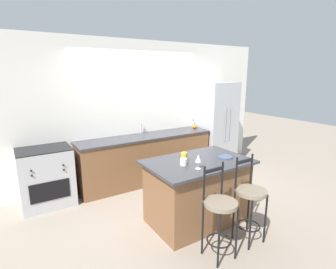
# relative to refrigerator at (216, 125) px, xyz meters

# --- Properties ---
(ground_plane) EXTENTS (18.00, 18.00, 0.00)m
(ground_plane) POSITION_rel_refrigerator_xyz_m (-1.73, -0.30, -0.95)
(ground_plane) COLOR gray
(wall_back) EXTENTS (6.00, 0.07, 2.70)m
(wall_back) POSITION_rel_refrigerator_xyz_m (-1.73, 0.36, 0.40)
(wall_back) COLOR silver
(wall_back) RESTS_ON ground_plane
(back_counter) EXTENTS (2.65, 0.64, 0.92)m
(back_counter) POSITION_rel_refrigerator_xyz_m (-1.73, 0.06, -0.48)
(back_counter) COLOR brown
(back_counter) RESTS_ON ground_plane
(sink_faucet) EXTENTS (0.02, 0.13, 0.22)m
(sink_faucet) POSITION_rel_refrigerator_xyz_m (-1.73, 0.25, 0.11)
(sink_faucet) COLOR #ADAFB5
(sink_faucet) RESTS_ON back_counter
(kitchen_island) EXTENTS (1.43, 0.93, 0.91)m
(kitchen_island) POSITION_rel_refrigerator_xyz_m (-1.79, -1.62, -0.49)
(kitchen_island) COLOR brown
(kitchen_island) RESTS_ON ground_plane
(refrigerator) EXTENTS (0.75, 0.71, 1.89)m
(refrigerator) POSITION_rel_refrigerator_xyz_m (0.00, 0.00, 0.00)
(refrigerator) COLOR #ADAFB5
(refrigerator) RESTS_ON ground_plane
(oven_range) EXTENTS (0.78, 0.62, 0.94)m
(oven_range) POSITION_rel_refrigerator_xyz_m (-3.53, 0.04, -0.48)
(oven_range) COLOR #B7B7BC
(oven_range) RESTS_ON ground_plane
(bar_stool_near) EXTENTS (0.38, 0.38, 1.10)m
(bar_stool_near) POSITION_rel_refrigerator_xyz_m (-2.05, -2.35, -0.38)
(bar_stool_near) COLOR black
(bar_stool_near) RESTS_ON ground_plane
(bar_stool_far) EXTENTS (0.38, 0.38, 1.10)m
(bar_stool_far) POSITION_rel_refrigerator_xyz_m (-1.52, -2.33, -0.38)
(bar_stool_far) COLOR black
(bar_stool_far) RESTS_ON ground_plane
(dinner_plate) EXTENTS (0.21, 0.21, 0.02)m
(dinner_plate) POSITION_rel_refrigerator_xyz_m (-1.36, -1.70, -0.03)
(dinner_plate) COLOR #425170
(dinner_plate) RESTS_ON kitchen_island
(wine_glass) EXTENTS (0.08, 0.08, 0.19)m
(wine_glass) POSITION_rel_refrigerator_xyz_m (-1.98, -1.86, 0.10)
(wine_glass) COLOR white
(wine_glass) RESTS_ON kitchen_island
(coffee_mug) EXTENTS (0.12, 0.09, 0.09)m
(coffee_mug) POSITION_rel_refrigerator_xyz_m (-2.06, -1.65, 0.01)
(coffee_mug) COLOR white
(coffee_mug) RESTS_ON kitchen_island
(tumbler_cup) EXTENTS (0.08, 0.08, 0.13)m
(tumbler_cup) POSITION_rel_refrigerator_xyz_m (-1.98, -1.55, 0.03)
(tumbler_cup) COLOR gold
(tumbler_cup) RESTS_ON kitchen_island
(pumpkin_decoration) EXTENTS (0.11, 0.11, 0.11)m
(pumpkin_decoration) POSITION_rel_refrigerator_xyz_m (-0.54, 0.07, 0.02)
(pumpkin_decoration) COLOR orange
(pumpkin_decoration) RESTS_ON back_counter
(soap_bottle) EXTENTS (0.05, 0.05, 0.17)m
(soap_bottle) POSITION_rel_refrigerator_xyz_m (-0.49, 0.19, 0.05)
(soap_bottle) COLOR silver
(soap_bottle) RESTS_ON back_counter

